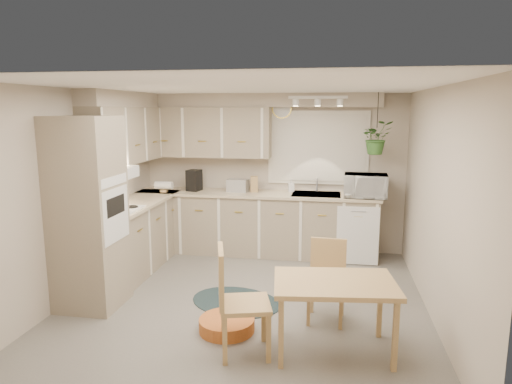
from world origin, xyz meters
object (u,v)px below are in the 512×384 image
dining_table (334,317)px  braided_rug (236,302)px  microwave (366,183)px  chair_left (245,301)px  chair_back (326,282)px  pet_bed (227,325)px

dining_table → braided_rug: 1.46m
braided_rug → microwave: (1.50, 1.74, 1.14)m
braided_rug → microwave: microwave is taller
dining_table → chair_left: 0.81m
microwave → dining_table: bearing=-96.3°
dining_table → chair_back: chair_back is taller
chair_back → braided_rug: chair_back is taller
dining_table → chair_back: size_ratio=1.28×
chair_left → braided_rug: (-0.32, 1.05, -0.49)m
microwave → pet_bed: bearing=-118.3°
chair_left → chair_back: chair_left is taller
chair_left → microwave: microwave is taller
microwave → chair_back: bearing=-101.0°
microwave → braided_rug: bearing=-128.3°
dining_table → pet_bed: (-1.04, 0.21, -0.27)m
braided_rug → microwave: size_ratio=1.80×
chair_back → microwave: size_ratio=1.41×
braided_rug → pet_bed: bearing=-85.3°
chair_back → braided_rug: 1.14m
dining_table → braided_rug: (-1.10, 0.90, -0.33)m
chair_left → chair_back: 1.04m
chair_left → pet_bed: (-0.26, 0.37, -0.43)m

